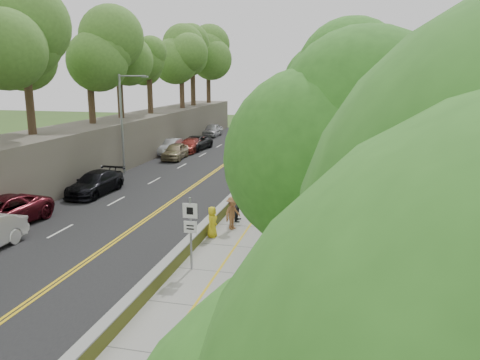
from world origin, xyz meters
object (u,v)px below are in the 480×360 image
(signpost, at_px, (190,226))
(person_far, at_px, (320,144))
(streetlight, at_px, (124,117))
(concrete_block, at_px, (264,277))
(painter_0, at_px, (212,222))
(construction_barrel, at_px, (315,161))

(signpost, xyz_separation_m, person_far, (3.15, 30.92, -1.00))
(streetlight, height_order, signpost, streetlight)
(concrete_block, bearing_deg, person_far, 90.18)
(streetlight, xyz_separation_m, concrete_block, (14.76, -18.00, -4.14))
(concrete_block, distance_m, painter_0, 6.14)
(person_far, bearing_deg, concrete_block, 97.08)
(signpost, bearing_deg, painter_0, 94.27)
(concrete_block, relative_size, painter_0, 0.85)
(signpost, distance_m, person_far, 31.10)
(construction_barrel, relative_size, painter_0, 0.60)
(person_far, bearing_deg, construction_barrel, 97.67)
(construction_barrel, relative_size, person_far, 0.51)
(streetlight, distance_m, construction_barrel, 16.63)
(streetlight, distance_m, concrete_block, 23.65)
(painter_0, xyz_separation_m, person_far, (3.45, 26.91, 0.13))
(painter_0, distance_m, person_far, 27.13)
(signpost, relative_size, concrete_block, 2.32)
(streetlight, xyz_separation_m, person_far, (14.66, 13.91, -3.67))
(signpost, distance_m, painter_0, 4.18)
(signpost, bearing_deg, person_far, 84.18)
(concrete_block, relative_size, person_far, 0.73)
(streetlight, relative_size, concrete_block, 5.99)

